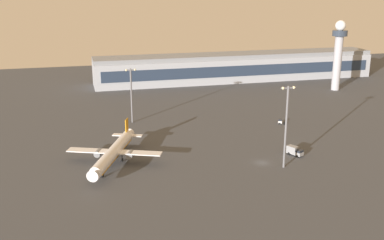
# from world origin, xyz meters

# --- Properties ---
(ground_plane) EXTENTS (416.00, 416.00, 0.00)m
(ground_plane) POSITION_xyz_m (0.00, 0.00, 0.00)
(ground_plane) COLOR #424449
(terminal_building) EXTENTS (171.05, 22.40, 16.40)m
(terminal_building) POSITION_xyz_m (38.80, 131.02, 8.09)
(terminal_building) COLOR #9EA3AD
(terminal_building) RESTS_ON ground
(control_tower) EXTENTS (8.00, 8.00, 37.91)m
(control_tower) POSITION_xyz_m (82.61, 91.46, 21.91)
(control_tower) COLOR #A8A8B2
(control_tower) RESTS_ON ground
(airplane_near_gate) EXTENTS (30.30, 38.40, 10.33)m
(airplane_near_gate) POSITION_xyz_m (-46.76, 11.87, 3.90)
(airplane_near_gate) COLOR white
(airplane_near_gate) RESTS_ON ground
(catering_truck) EXTENTS (4.72, 6.09, 3.05)m
(catering_truck) POSITION_xyz_m (13.48, 3.62, 1.58)
(catering_truck) COLOR gray
(catering_truck) RESTS_ON ground
(pushback_tug) EXTENTS (3.56, 3.08, 2.05)m
(pushback_tug) POSITION_xyz_m (24.87, 38.79, 1.07)
(pushback_tug) COLOR white
(pushback_tug) RESTS_ON ground
(apron_light_east) EXTENTS (4.80, 0.90, 23.00)m
(apron_light_east) POSITION_xyz_m (-34.83, 56.83, 13.30)
(apron_light_east) COLOR slate
(apron_light_east) RESTS_ON ground
(apron_light_west) EXTENTS (4.80, 0.90, 26.46)m
(apron_light_west) POSITION_xyz_m (5.14, -5.41, 15.08)
(apron_light_west) COLOR slate
(apron_light_west) RESTS_ON ground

